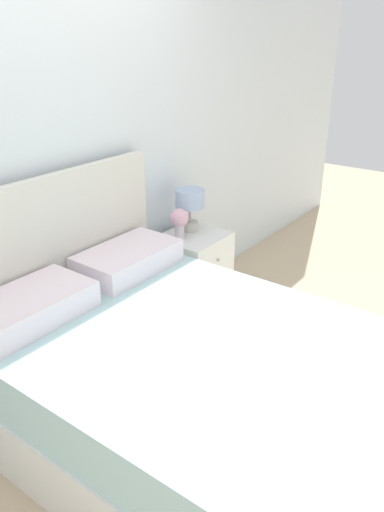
% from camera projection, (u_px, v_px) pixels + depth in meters
% --- Properties ---
extents(ground_plane, '(12.00, 12.00, 0.00)m').
position_uv_depth(ground_plane, '(66.00, 367.00, 3.14)').
color(ground_plane, '#CCB28E').
extents(wall_back, '(8.00, 0.06, 2.60)m').
position_uv_depth(wall_back, '(32.00, 162.00, 2.64)').
color(wall_back, white).
rests_on(wall_back, ground_plane).
extents(bed, '(1.50, 2.19, 1.24)m').
position_uv_depth(bed, '(197.00, 389.00, 2.45)').
color(bed, white).
rests_on(bed, ground_plane).
extents(nightstand, '(0.46, 0.43, 0.61)m').
position_uv_depth(nightstand, '(193.00, 274.00, 3.65)').
color(nightstand, white).
rests_on(nightstand, ground_plane).
extents(table_lamp, '(0.21, 0.21, 0.30)m').
position_uv_depth(table_lamp, '(190.00, 203.00, 3.53)').
color(table_lamp, beige).
rests_on(table_lamp, nightstand).
extents(flower_vase, '(0.12, 0.12, 0.22)m').
position_uv_depth(flower_vase, '(180.00, 220.00, 3.41)').
color(flower_vase, silver).
rests_on(flower_vase, nightstand).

